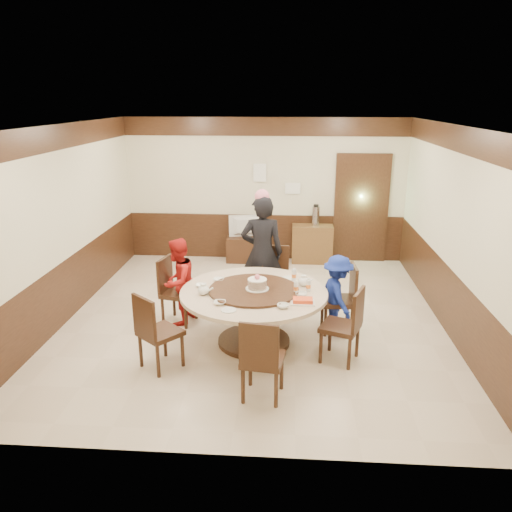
# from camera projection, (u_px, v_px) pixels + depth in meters

# --- Properties ---
(room) EXTENTS (6.00, 6.04, 2.84)m
(room) POSITION_uv_depth(u_px,v_px,m) (254.00, 249.00, 7.14)
(room) COLOR beige
(room) RESTS_ON ground
(banquet_table) EXTENTS (1.92, 1.92, 0.78)m
(banquet_table) POSITION_uv_depth(u_px,v_px,m) (254.00, 306.00, 6.56)
(banquet_table) COLOR #331C10
(banquet_table) RESTS_ON ground
(chair_0) EXTENTS (0.48, 0.47, 0.97)m
(chair_0) POSITION_uv_depth(u_px,v_px,m) (339.00, 310.00, 6.99)
(chair_0) COLOR #331C10
(chair_0) RESTS_ON ground
(chair_1) EXTENTS (0.47, 0.48, 0.97)m
(chair_1) POSITION_uv_depth(u_px,v_px,m) (274.00, 290.00, 7.74)
(chair_1) COLOR #331C10
(chair_1) RESTS_ON ground
(chair_2) EXTENTS (0.54, 0.53, 0.97)m
(chair_2) POSITION_uv_depth(u_px,v_px,m) (178.00, 302.00, 7.26)
(chair_2) COLOR #331C10
(chair_2) RESTS_ON ground
(chair_3) EXTENTS (0.62, 0.62, 0.97)m
(chair_3) POSITION_uv_depth(u_px,v_px,m) (160.00, 344.00, 6.03)
(chair_3) COLOR #331C10
(chair_3) RESTS_ON ground
(chair_4) EXTENTS (0.50, 0.51, 0.97)m
(chair_4) POSITION_uv_depth(u_px,v_px,m) (262.00, 372.00, 5.41)
(chair_4) COLOR #331C10
(chair_4) RESTS_ON ground
(chair_5) EXTENTS (0.58, 0.57, 0.97)m
(chair_5) POSITION_uv_depth(u_px,v_px,m) (341.00, 338.00, 6.19)
(chair_5) COLOR #331C10
(chair_5) RESTS_ON ground
(person_standing) EXTENTS (0.67, 0.47, 1.78)m
(person_standing) POSITION_uv_depth(u_px,v_px,m) (262.00, 253.00, 7.62)
(person_standing) COLOR black
(person_standing) RESTS_ON ground
(person_red) EXTENTS (0.64, 0.73, 1.27)m
(person_red) POSITION_uv_depth(u_px,v_px,m) (178.00, 282.00, 7.15)
(person_red) COLOR red
(person_red) RESTS_ON ground
(person_blue) EXTENTS (0.61, 0.82, 1.14)m
(person_blue) POSITION_uv_depth(u_px,v_px,m) (337.00, 296.00, 6.82)
(person_blue) COLOR navy
(person_blue) RESTS_ON ground
(birthday_cake) EXTENTS (0.31, 0.31, 0.20)m
(birthday_cake) POSITION_uv_depth(u_px,v_px,m) (257.00, 284.00, 6.45)
(birthday_cake) COLOR white
(birthday_cake) RESTS_ON banquet_table
(teapot_left) EXTENTS (0.17, 0.15, 0.13)m
(teapot_left) POSITION_uv_depth(u_px,v_px,m) (204.00, 290.00, 6.36)
(teapot_left) COLOR white
(teapot_left) RESTS_ON banquet_table
(teapot_right) EXTENTS (0.17, 0.15, 0.13)m
(teapot_right) POSITION_uv_depth(u_px,v_px,m) (304.00, 281.00, 6.66)
(teapot_right) COLOR white
(teapot_right) RESTS_ON banquet_table
(bowl_0) EXTENTS (0.15, 0.15, 0.04)m
(bowl_0) POSITION_uv_depth(u_px,v_px,m) (219.00, 280.00, 6.84)
(bowl_0) COLOR white
(bowl_0) RESTS_ON banquet_table
(bowl_1) EXTENTS (0.15, 0.15, 0.05)m
(bowl_1) POSITION_uv_depth(u_px,v_px,m) (283.00, 306.00, 5.97)
(bowl_1) COLOR white
(bowl_1) RESTS_ON banquet_table
(bowl_2) EXTENTS (0.15, 0.15, 0.04)m
(bowl_2) POSITION_uv_depth(u_px,v_px,m) (220.00, 303.00, 6.07)
(bowl_2) COLOR white
(bowl_2) RESTS_ON banquet_table
(bowl_3) EXTENTS (0.15, 0.15, 0.05)m
(bowl_3) POSITION_uv_depth(u_px,v_px,m) (301.00, 294.00, 6.32)
(bowl_3) COLOR white
(bowl_3) RESTS_ON banquet_table
(bowl_4) EXTENTS (0.14, 0.14, 0.04)m
(bowl_4) POSITION_uv_depth(u_px,v_px,m) (201.00, 285.00, 6.63)
(bowl_4) COLOR white
(bowl_4) RESTS_ON banquet_table
(saucer_near) EXTENTS (0.18, 0.18, 0.01)m
(saucer_near) POSITION_uv_depth(u_px,v_px,m) (229.00, 310.00, 5.89)
(saucer_near) COLOR white
(saucer_near) RESTS_ON banquet_table
(saucer_far) EXTENTS (0.18, 0.18, 0.01)m
(saucer_far) POSITION_uv_depth(u_px,v_px,m) (289.00, 278.00, 6.94)
(saucer_far) COLOR white
(saucer_far) RESTS_ON banquet_table
(shrimp_platter) EXTENTS (0.30, 0.20, 0.06)m
(shrimp_platter) POSITION_uv_depth(u_px,v_px,m) (303.00, 301.00, 6.09)
(shrimp_platter) COLOR white
(shrimp_platter) RESTS_ON banquet_table
(bottle_0) EXTENTS (0.06, 0.06, 0.16)m
(bottle_0) POSITION_uv_depth(u_px,v_px,m) (296.00, 288.00, 6.39)
(bottle_0) COLOR white
(bottle_0) RESTS_ON banquet_table
(bottle_1) EXTENTS (0.06, 0.06, 0.16)m
(bottle_1) POSITION_uv_depth(u_px,v_px,m) (308.00, 286.00, 6.46)
(bottle_1) COLOR white
(bottle_1) RESTS_ON banquet_table
(bottle_2) EXTENTS (0.06, 0.06, 0.16)m
(bottle_2) POSITION_uv_depth(u_px,v_px,m) (294.00, 275.00, 6.84)
(bottle_2) COLOR white
(bottle_2) RESTS_ON banquet_table
(tv_stand) EXTENTS (0.85, 0.45, 0.50)m
(tv_stand) POSITION_uv_depth(u_px,v_px,m) (248.00, 249.00, 10.02)
(tv_stand) COLOR #331C10
(tv_stand) RESTS_ON ground
(television) EXTENTS (0.75, 0.24, 0.43)m
(television) POSITION_uv_depth(u_px,v_px,m) (248.00, 226.00, 9.88)
(television) COLOR gray
(television) RESTS_ON tv_stand
(side_cabinet) EXTENTS (0.80, 0.40, 0.75)m
(side_cabinet) POSITION_uv_depth(u_px,v_px,m) (312.00, 244.00, 9.92)
(side_cabinet) COLOR brown
(side_cabinet) RESTS_ON ground
(thermos) EXTENTS (0.15, 0.15, 0.38)m
(thermos) POSITION_uv_depth(u_px,v_px,m) (316.00, 216.00, 9.75)
(thermos) COLOR silver
(thermos) RESTS_ON side_cabinet
(notice_left) EXTENTS (0.25, 0.00, 0.35)m
(notice_left) POSITION_uv_depth(u_px,v_px,m) (260.00, 173.00, 9.74)
(notice_left) COLOR white
(notice_left) RESTS_ON room
(notice_right) EXTENTS (0.30, 0.00, 0.22)m
(notice_right) POSITION_uv_depth(u_px,v_px,m) (293.00, 188.00, 9.79)
(notice_right) COLOR white
(notice_right) RESTS_ON room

